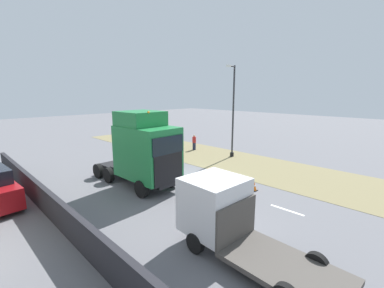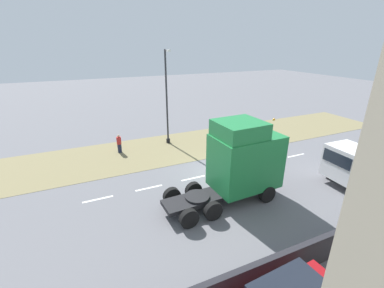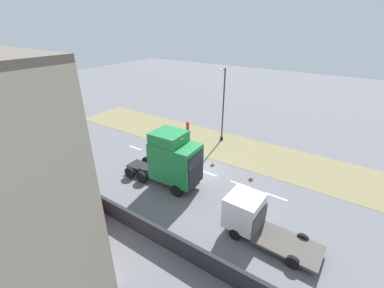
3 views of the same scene
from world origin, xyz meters
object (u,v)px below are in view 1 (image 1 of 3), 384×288
(flatbed_truck, at_px, (224,213))
(lorry_cab, at_px, (145,150))
(lamp_post, at_px, (233,116))
(pedestrian, at_px, (194,143))
(traffic_cone_lead, at_px, (254,186))
(traffic_cone_trailing, at_px, (208,171))

(flatbed_truck, bearing_deg, lorry_cab, 79.68)
(flatbed_truck, distance_m, lamp_post, 15.08)
(flatbed_truck, xyz_separation_m, pedestrian, (-11.76, -13.18, -0.65))
(lamp_post, bearing_deg, traffic_cone_lead, 45.80)
(pedestrian, distance_m, traffic_cone_trailing, 8.60)
(lorry_cab, xyz_separation_m, flatbed_truck, (1.66, 7.64, -1.01))
(traffic_cone_trailing, bearing_deg, flatbed_truck, 45.22)
(lamp_post, xyz_separation_m, pedestrian, (0.41, -4.61, -3.09))
(flatbed_truck, xyz_separation_m, traffic_cone_lead, (-6.11, -2.33, -1.17))
(traffic_cone_lead, bearing_deg, lamp_post, -134.20)
(lamp_post, distance_m, pedestrian, 5.56)
(pedestrian, bearing_deg, flatbed_truck, 48.25)
(lorry_cab, distance_m, flatbed_truck, 7.88)
(lamp_post, distance_m, traffic_cone_trailing, 7.12)
(traffic_cone_lead, xyz_separation_m, traffic_cone_trailing, (-0.30, -4.13, 0.00))
(lamp_post, xyz_separation_m, traffic_cone_trailing, (5.76, 2.11, -3.60))
(lorry_cab, distance_m, lamp_post, 10.65)
(pedestrian, height_order, traffic_cone_lead, pedestrian)
(traffic_cone_trailing, bearing_deg, lamp_post, -159.92)
(traffic_cone_lead, bearing_deg, traffic_cone_trailing, -94.17)
(pedestrian, bearing_deg, lorry_cab, 28.75)
(flatbed_truck, distance_m, traffic_cone_trailing, 9.17)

